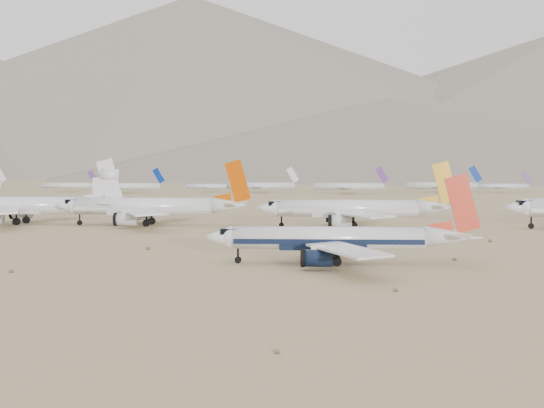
# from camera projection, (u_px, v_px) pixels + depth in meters

# --- Properties ---
(ground) EXTENTS (7000.00, 7000.00, 0.00)m
(ground) POSITION_uv_depth(u_px,v_px,m) (309.00, 261.00, 113.42)
(ground) COLOR #977957
(ground) RESTS_ON ground
(main_airliner) EXTENTS (41.57, 40.61, 14.67)m
(main_airliner) POSITION_uv_depth(u_px,v_px,m) (340.00, 239.00, 109.59)
(main_airliner) COLOR silver
(main_airliner) RESTS_ON ground
(row2_gold_tail) EXTENTS (48.77, 47.69, 17.36)m
(row2_gold_tail) POSITION_uv_depth(u_px,v_px,m) (355.00, 209.00, 176.37)
(row2_gold_tail) COLOR silver
(row2_gold_tail) RESTS_ON ground
(row2_orange_tail) EXTENTS (49.97, 48.88, 17.83)m
(row2_orange_tail) POSITION_uv_depth(u_px,v_px,m) (151.00, 207.00, 183.17)
(row2_orange_tail) COLOR silver
(row2_orange_tail) RESTS_ON ground
(row2_white_trijet) EXTENTS (51.49, 50.32, 18.25)m
(row2_white_trijet) POSITION_uv_depth(u_px,v_px,m) (26.00, 205.00, 187.41)
(row2_white_trijet) COLOR silver
(row2_white_trijet) RESTS_ON ground
(distant_storage_row) EXTENTS (505.55, 63.61, 15.03)m
(distant_storage_row) POSITION_uv_depth(u_px,v_px,m) (284.00, 186.00, 428.65)
(distant_storage_row) COLOR silver
(distant_storage_row) RESTS_ON ground
(mountain_range) EXTENTS (7354.00, 3024.00, 470.00)m
(mountain_range) POSITION_uv_depth(u_px,v_px,m) (333.00, 100.00, 1743.96)
(mountain_range) COLOR slate
(mountain_range) RESTS_ON ground
(desert_scrub) EXTENTS (219.83, 121.67, 0.63)m
(desert_scrub) POSITION_uv_depth(u_px,v_px,m) (108.00, 282.00, 90.69)
(desert_scrub) COLOR brown
(desert_scrub) RESTS_ON ground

